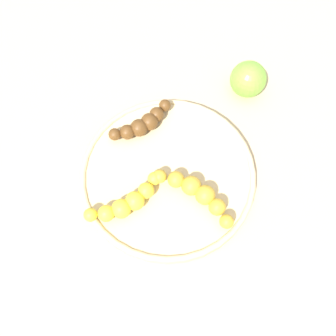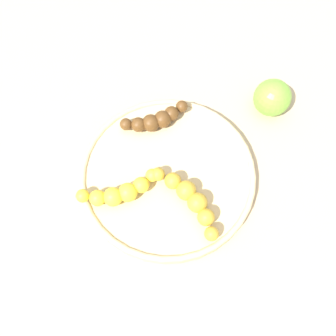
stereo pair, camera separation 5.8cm
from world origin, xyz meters
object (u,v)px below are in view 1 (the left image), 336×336
banana_yellow (127,202)px  apple_green (248,79)px  fruit_bowl (168,174)px  banana_overripe (143,123)px  banana_spotted (197,192)px

banana_yellow → apple_green: 0.32m
fruit_bowl → banana_overripe: size_ratio=2.53×
banana_yellow → banana_spotted: bearing=66.4°
fruit_bowl → banana_overripe: bearing=15.7°
banana_yellow → banana_overripe: bearing=139.6°
banana_yellow → apple_green: apple_green is taller
apple_green → banana_spotted: bearing=144.5°
banana_overripe → apple_green: apple_green is taller
fruit_bowl → banana_spotted: bearing=-143.3°
banana_overripe → fruit_bowl: bearing=-8.1°
banana_overripe → banana_yellow: bearing=-43.1°
banana_yellow → apple_green: size_ratio=1.91×
banana_spotted → banana_overripe: (0.14, 0.06, -0.00)m
fruit_bowl → banana_yellow: 0.09m
banana_yellow → fruit_bowl: bearing=99.8°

